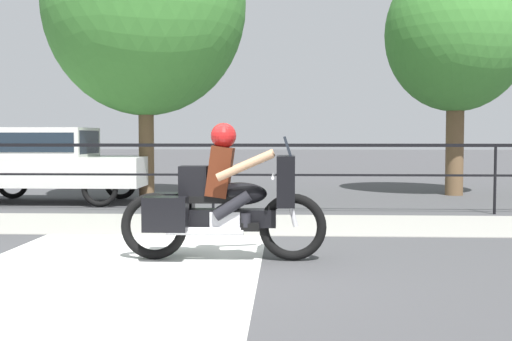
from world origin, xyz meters
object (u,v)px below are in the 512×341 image
object	(u,v)px
tree_behind_sign	(457,35)
tree_behind_car	(145,5)
parked_car	(49,159)
motorcycle	(221,200)

from	to	relation	value
tree_behind_sign	tree_behind_car	world-z (taller)	tree_behind_car
parked_car	tree_behind_sign	world-z (taller)	tree_behind_sign
parked_car	tree_behind_car	world-z (taller)	tree_behind_car
tree_behind_car	parked_car	bearing A→B (deg)	-169.47
tree_behind_sign	parked_car	bearing A→B (deg)	-166.67
tree_behind_car	tree_behind_sign	bearing A→B (deg)	14.12
tree_behind_sign	tree_behind_car	xyz separation A→B (m)	(-7.02, -1.76, 0.40)
tree_behind_sign	motorcycle	bearing A→B (deg)	-119.96
motorcycle	tree_behind_sign	xyz separation A→B (m)	(4.75, 8.24, 3.12)
motorcycle	tree_behind_sign	size ratio (longest dim) A/B	0.41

